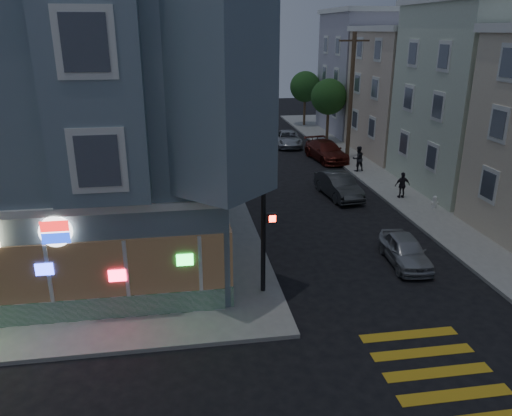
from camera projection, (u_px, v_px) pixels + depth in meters
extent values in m
plane|color=black|center=(210.00, 391.00, 13.58)|extent=(120.00, 120.00, 0.00)
cube|color=gray|center=(488.00, 157.00, 38.31)|extent=(24.00, 42.00, 0.15)
cube|color=slate|center=(46.00, 121.00, 21.02)|extent=(14.00, 14.00, 11.00)
cube|color=silver|center=(51.00, 159.00, 21.57)|extent=(14.30, 14.30, 0.25)
cube|color=#196B33|center=(17.00, 315.00, 16.18)|extent=(13.60, 0.12, 0.80)
cube|color=#382B1E|center=(9.00, 276.00, 15.71)|extent=(13.60, 0.10, 2.00)
cylinder|color=white|center=(56.00, 232.00, 15.38)|extent=(1.00, 0.12, 1.00)
cube|color=#C1AB95|center=(440.00, 94.00, 38.12)|extent=(12.00, 8.60, 9.00)
cube|color=#9795A3|center=(393.00, 74.00, 46.23)|extent=(12.00, 8.60, 10.50)
cylinder|color=#4C3826|center=(351.00, 97.00, 36.09)|extent=(0.30, 0.30, 9.00)
cube|color=#4C3826|center=(354.00, 41.00, 34.77)|extent=(2.20, 0.12, 0.12)
cylinder|color=#4C3826|center=(327.00, 123.00, 42.67)|extent=(0.24, 0.24, 3.20)
sphere|color=#184017|center=(329.00, 97.00, 41.93)|extent=(3.00, 3.00, 3.00)
cylinder|color=#4C3826|center=(304.00, 109.00, 50.11)|extent=(0.24, 0.24, 3.20)
sphere|color=#184017|center=(305.00, 87.00, 49.37)|extent=(3.00, 3.00, 3.00)
imported|color=black|center=(358.00, 159.00, 33.87)|extent=(0.92, 0.76, 1.71)
imported|color=black|center=(402.00, 185.00, 28.47)|extent=(0.89, 0.38, 1.50)
imported|color=#9EA1A5|center=(405.00, 250.00, 20.77)|extent=(1.74, 3.68, 1.22)
imported|color=#323537|center=(339.00, 185.00, 29.08)|extent=(1.93, 4.39, 1.40)
imported|color=#551A13|center=(326.00, 151.00, 37.30)|extent=(2.62, 5.16, 1.43)
imported|color=#A5A9AF|center=(288.00, 139.00, 41.90)|extent=(2.51, 4.70, 1.25)
cylinder|color=black|center=(263.00, 223.00, 17.61)|extent=(0.17, 0.17, 5.35)
cube|color=black|center=(265.00, 168.00, 16.69)|extent=(0.35, 0.31, 1.12)
sphere|color=black|center=(266.00, 159.00, 16.41)|extent=(0.21, 0.21, 0.21)
sphere|color=black|center=(266.00, 169.00, 16.53)|extent=(0.21, 0.21, 0.21)
sphere|color=#19F23F|center=(266.00, 179.00, 16.65)|extent=(0.21, 0.21, 0.21)
cube|color=black|center=(272.00, 218.00, 17.38)|extent=(0.35, 0.23, 0.34)
cube|color=#FF2614|center=(273.00, 219.00, 17.27)|extent=(0.24, 0.02, 0.24)
cylinder|color=white|center=(434.00, 203.00, 26.94)|extent=(0.22, 0.22, 0.54)
sphere|color=white|center=(435.00, 198.00, 26.83)|extent=(0.23, 0.23, 0.23)
cylinder|color=white|center=(435.00, 203.00, 26.92)|extent=(0.41, 0.11, 0.11)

